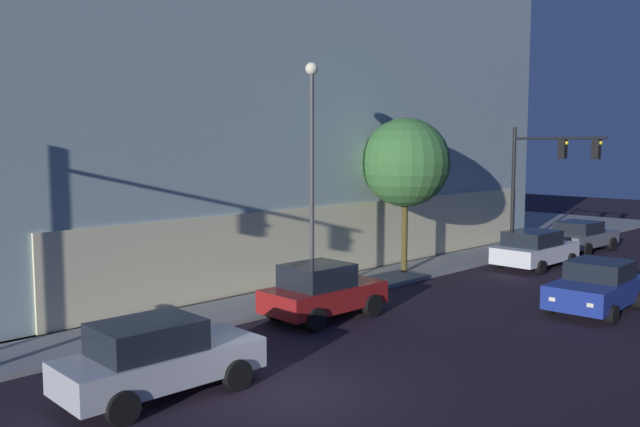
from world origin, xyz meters
name	(u,v)px	position (x,y,z in m)	size (l,w,h in m)	color
ground_plane	(294,394)	(0.00, 0.00, 0.00)	(120.00, 120.00, 0.00)	black
modern_building	(152,86)	(11.07, 23.68, 8.84)	(30.11, 31.50, 17.81)	#4C4C51
traffic_light_far_corner	(546,166)	(20.27, 4.18, 4.47)	(0.33, 4.53, 6.19)	black
street_lamp_sidewalk	(312,151)	(6.66, 6.18, 5.25)	(0.44, 0.44, 8.14)	#444444
sidewalk_tree	(406,163)	(12.51, 6.57, 4.74)	(3.69, 3.69, 6.44)	#4B421E
car_silver	(158,357)	(-2.15, 2.03, 0.87)	(4.51, 2.13, 1.72)	#B7BABF
car_red	(322,291)	(5.02, 4.05, 0.90)	(4.07, 2.18, 1.78)	maroon
car_blue	(597,287)	(12.08, -1.69, 0.82)	(4.22, 2.33, 1.66)	navy
car_white	(534,249)	(18.04, 3.53, 0.84)	(4.52, 2.32, 1.67)	silver
car_grey	(581,236)	(23.91, 3.96, 0.81)	(4.66, 2.32, 1.58)	slate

